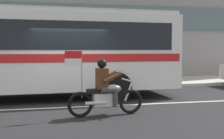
# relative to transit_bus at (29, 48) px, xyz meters

# --- Properties ---
(ground_plane) EXTENTS (60.00, 60.00, 0.00)m
(ground_plane) POSITION_rel_transit_bus_xyz_m (1.42, -1.19, -1.88)
(ground_plane) COLOR black
(sidewalk_curb) EXTENTS (28.00, 3.80, 0.15)m
(sidewalk_curb) POSITION_rel_transit_bus_xyz_m (1.42, 3.91, -1.81)
(sidewalk_curb) COLOR #B7B2A8
(sidewalk_curb) RESTS_ON ground_plane
(lane_center_stripe) EXTENTS (26.60, 0.14, 0.01)m
(lane_center_stripe) POSITION_rel_transit_bus_xyz_m (1.42, -1.79, -1.88)
(lane_center_stripe) COLOR silver
(lane_center_stripe) RESTS_ON ground_plane
(transit_bus) EXTENTS (10.96, 2.99, 3.22)m
(transit_bus) POSITION_rel_transit_bus_xyz_m (0.00, 0.00, 0.00)
(transit_bus) COLOR silver
(transit_bus) RESTS_ON ground_plane
(motorcycle_with_rider) EXTENTS (2.19, 0.66, 1.78)m
(motorcycle_with_rider) POSITION_rel_transit_bus_xyz_m (2.23, -3.10, -1.22)
(motorcycle_with_rider) COLOR black
(motorcycle_with_rider) RESTS_ON ground_plane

